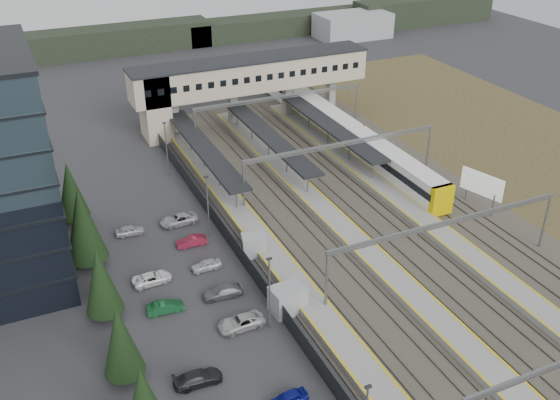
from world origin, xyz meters
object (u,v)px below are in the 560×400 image
footbridge (236,79)px  train (322,116)px  relay_cabin_near (288,299)px  billboard (482,185)px  relay_cabin_far (254,245)px

footbridge → train: size_ratio=0.62×
relay_cabin_near → billboard: billboard is taller
relay_cabin_near → footbridge: (13.04, 48.33, 6.54)m
relay_cabin_near → train: 48.17m
relay_cabin_near → train: train is taller
relay_cabin_far → footbridge: bearing=71.9°
train → billboard: size_ratio=11.38×
train → billboard: bearing=-80.0°
footbridge → billboard: bearing=-65.6°
relay_cabin_near → relay_cabin_far: relay_cabin_near is taller
footbridge → billboard: footbridge is taller
relay_cabin_far → train: train is taller
relay_cabin_near → footbridge: bearing=74.9°
relay_cabin_near → footbridge: size_ratio=0.09×
relay_cabin_near → relay_cabin_far: (0.74, 10.72, -0.19)m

